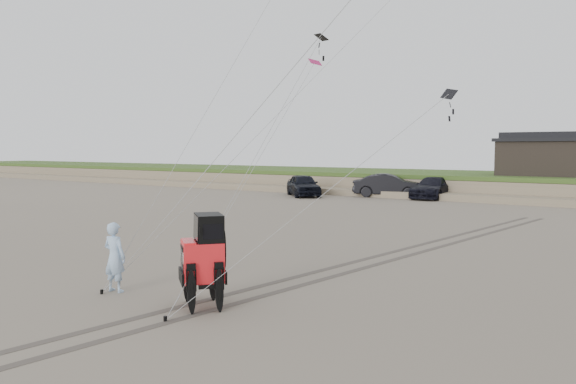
{
  "coord_description": "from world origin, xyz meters",
  "views": [
    {
      "loc": [
        10.02,
        -9.96,
        3.83
      ],
      "look_at": [
        1.24,
        3.0,
        2.6
      ],
      "focal_mm": 35.0,
      "sensor_mm": 36.0,
      "label": 1
    }
  ],
  "objects_px": {
    "truck_a": "(303,185)",
    "truck_b": "(389,185)",
    "jeep": "(202,270)",
    "man": "(115,257)",
    "cabin": "(543,156)",
    "truck_c": "(433,188)"
  },
  "relations": [
    {
      "from": "truck_a",
      "to": "truck_b",
      "type": "distance_m",
      "value": 6.73
    },
    {
      "from": "jeep",
      "to": "man",
      "type": "distance_m",
      "value": 2.92
    },
    {
      "from": "truck_a",
      "to": "truck_b",
      "type": "height_order",
      "value": "truck_b"
    },
    {
      "from": "cabin",
      "to": "man",
      "type": "relative_size",
      "value": 3.42
    },
    {
      "from": "truck_b",
      "to": "jeep",
      "type": "relative_size",
      "value": 1.14
    },
    {
      "from": "jeep",
      "to": "truck_a",
      "type": "bearing_deg",
      "value": 158.14
    },
    {
      "from": "truck_b",
      "to": "truck_c",
      "type": "height_order",
      "value": "truck_b"
    },
    {
      "from": "cabin",
      "to": "truck_c",
      "type": "height_order",
      "value": "cabin"
    },
    {
      "from": "truck_a",
      "to": "cabin",
      "type": "bearing_deg",
      "value": -14.74
    },
    {
      "from": "truck_a",
      "to": "jeep",
      "type": "height_order",
      "value": "jeep"
    },
    {
      "from": "cabin",
      "to": "jeep",
      "type": "height_order",
      "value": "cabin"
    },
    {
      "from": "cabin",
      "to": "truck_a",
      "type": "xyz_separation_m",
      "value": [
        -16.02,
        -9.29,
        -2.36
      ]
    },
    {
      "from": "truck_b",
      "to": "jeep",
      "type": "xyz_separation_m",
      "value": [
        8.9,
        -30.91,
        -0.0
      ]
    },
    {
      "from": "truck_a",
      "to": "jeep",
      "type": "distance_m",
      "value": 31.55
    },
    {
      "from": "truck_a",
      "to": "truck_b",
      "type": "xyz_separation_m",
      "value": [
        5.98,
        3.09,
        0.03
      ]
    },
    {
      "from": "truck_b",
      "to": "truck_c",
      "type": "bearing_deg",
      "value": -95.39
    },
    {
      "from": "cabin",
      "to": "truck_a",
      "type": "height_order",
      "value": "cabin"
    },
    {
      "from": "jeep",
      "to": "truck_c",
      "type": "bearing_deg",
      "value": 140.01
    },
    {
      "from": "truck_c",
      "to": "jeep",
      "type": "bearing_deg",
      "value": -80.97
    },
    {
      "from": "truck_a",
      "to": "jeep",
      "type": "bearing_deg",
      "value": -106.69
    },
    {
      "from": "cabin",
      "to": "jeep",
      "type": "distance_m",
      "value": 37.2
    },
    {
      "from": "truck_c",
      "to": "truck_a",
      "type": "bearing_deg",
      "value": -158.34
    }
  ]
}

